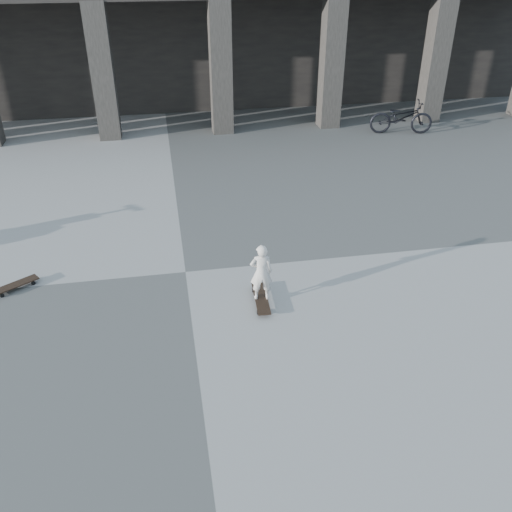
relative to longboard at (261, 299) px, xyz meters
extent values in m
plane|color=#50504E|center=(-1.23, 1.24, -0.08)|extent=(90.00, 90.00, 0.00)
cube|color=black|center=(-1.23, 15.24, 2.92)|extent=(28.00, 6.00, 6.00)
cube|color=#292722|center=(-3.02, 9.74, 1.92)|extent=(0.65, 0.65, 4.00)
cube|color=#292722|center=(0.55, 9.74, 1.92)|extent=(0.65, 0.65, 4.00)
cube|color=#292722|center=(4.13, 9.74, 1.92)|extent=(0.65, 0.65, 4.00)
cube|color=#292722|center=(7.70, 9.74, 1.92)|extent=(0.65, 0.65, 4.00)
cube|color=black|center=(0.00, 0.00, 0.01)|extent=(0.28, 0.97, 0.02)
cube|color=#B2B2B7|center=(0.02, 0.34, -0.03)|extent=(0.20, 0.06, 0.03)
cube|color=#B2B2B7|center=(-0.02, -0.34, -0.03)|extent=(0.20, 0.06, 0.03)
cylinder|color=black|center=(-0.08, 0.34, -0.04)|extent=(0.03, 0.07, 0.07)
cylinder|color=black|center=(0.12, 0.33, -0.04)|extent=(0.03, 0.07, 0.07)
cylinder|color=black|center=(-0.12, -0.33, -0.04)|extent=(0.03, 0.07, 0.07)
cylinder|color=black|center=(0.08, -0.34, -0.04)|extent=(0.03, 0.07, 0.07)
cube|color=black|center=(-4.29, 1.21, 0.01)|extent=(0.80, 0.63, 0.02)
cube|color=#B2B2B7|center=(-4.05, 1.37, -0.03)|extent=(0.15, 0.18, 0.03)
cube|color=#B2B2B7|center=(-4.53, 1.05, -0.03)|extent=(0.15, 0.18, 0.03)
cylinder|color=black|center=(-4.10, 1.44, -0.04)|extent=(0.08, 0.07, 0.07)
cylinder|color=black|center=(-4.00, 1.29, -0.04)|extent=(0.08, 0.07, 0.07)
cylinder|color=black|center=(-4.48, 0.97, -0.04)|extent=(0.08, 0.07, 0.07)
imported|color=silver|center=(0.00, 0.00, 0.54)|extent=(0.40, 0.28, 1.05)
imported|color=black|center=(6.19, 8.54, 0.45)|extent=(2.09, 1.07, 1.05)
camera|label=1|loc=(-1.46, -7.59, 5.40)|focal=38.00mm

